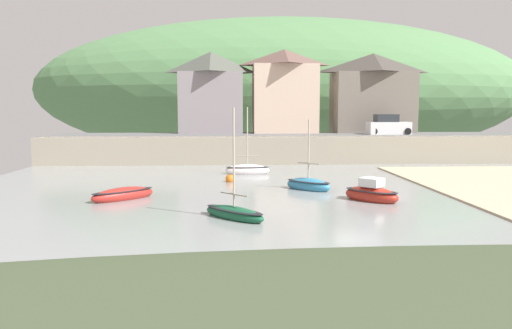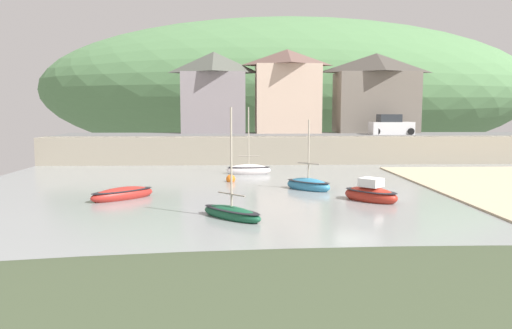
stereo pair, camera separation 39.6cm
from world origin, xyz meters
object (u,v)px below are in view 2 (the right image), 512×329
at_px(sailboat_tall_mast, 232,213).
at_px(parked_car_near_slipway, 391,126).
at_px(sailboat_nearest_shore, 371,194).
at_px(dinghy_open_wooden, 308,185).
at_px(sailboat_far_left, 249,170).
at_px(waterfront_building_centre, 287,91).
at_px(waterfront_building_left, 214,92).
at_px(waterfront_building_right, 376,92).
at_px(rowboat_small_beached, 123,194).
at_px(mooring_buoy, 231,179).

distance_m(sailboat_tall_mast, parked_car_near_slipway, 30.19).
bearing_deg(sailboat_nearest_shore, dinghy_open_wooden, 172.31).
height_order(sailboat_far_left, dinghy_open_wooden, sailboat_far_left).
xyz_separation_m(waterfront_building_centre, sailboat_far_left, (-4.39, -15.27, -6.46)).
bearing_deg(waterfront_building_left, sailboat_far_left, -77.99).
bearing_deg(dinghy_open_wooden, sailboat_tall_mast, -78.06).
distance_m(waterfront_building_right, rowboat_small_beached, 33.49).
xyz_separation_m(sailboat_tall_mast, sailboat_nearest_shore, (7.32, 3.95, 0.11)).
distance_m(sailboat_tall_mast, mooring_buoy, 11.14).
bearing_deg(waterfront_building_right, sailboat_nearest_shore, -105.93).
distance_m(waterfront_building_left, parked_car_near_slipway, 18.24).
height_order(waterfront_building_left, mooring_buoy, waterfront_building_left).
height_order(waterfront_building_centre, sailboat_far_left, waterfront_building_centre).
distance_m(sailboat_nearest_shore, sailboat_far_left, 12.82).
xyz_separation_m(rowboat_small_beached, sailboat_nearest_shore, (13.26, -1.02, 0.10)).
bearing_deg(waterfront_building_centre, rowboat_small_beached, -114.20).
distance_m(parked_car_near_slipway, mooring_buoy, 21.54).
relative_size(waterfront_building_right, mooring_buoy, 13.79).
relative_size(waterfront_building_right, sailboat_tall_mast, 1.69).
height_order(sailboat_tall_mast, sailboat_far_left, sailboat_far_left).
height_order(waterfront_building_centre, sailboat_nearest_shore, waterfront_building_centre).
distance_m(waterfront_building_centre, parked_car_near_slipway, 11.27).
relative_size(waterfront_building_left, dinghy_open_wooden, 1.89).
xyz_separation_m(sailboat_tall_mast, rowboat_small_beached, (-5.94, 4.97, 0.01)).
bearing_deg(sailboat_nearest_shore, parked_car_near_slipway, 115.99).
xyz_separation_m(waterfront_building_right, sailboat_far_left, (-13.77, -15.27, -6.29)).
distance_m(waterfront_building_centre, rowboat_small_beached, 28.66).
xyz_separation_m(waterfront_building_left, sailboat_far_left, (3.25, -15.27, -6.34)).
relative_size(sailboat_tall_mast, sailboat_nearest_shore, 1.62).
height_order(rowboat_small_beached, dinghy_open_wooden, dinghy_open_wooden).
distance_m(waterfront_building_left, dinghy_open_wooden, 24.53).
height_order(waterfront_building_centre, waterfront_building_right, waterfront_building_centre).
height_order(sailboat_far_left, parked_car_near_slipway, sailboat_far_left).
bearing_deg(dinghy_open_wooden, waterfront_building_right, 107.99).
bearing_deg(sailboat_tall_mast, waterfront_building_right, 109.49).
xyz_separation_m(waterfront_building_centre, parked_car_near_slipway, (9.70, -4.50, -3.57)).
height_order(sailboat_tall_mast, rowboat_small_beached, sailboat_tall_mast).
relative_size(waterfront_building_centre, waterfront_building_right, 1.00).
xyz_separation_m(sailboat_far_left, mooring_buoy, (-1.29, -4.02, -0.13)).
distance_m(waterfront_building_left, waterfront_building_centre, 7.64).
relative_size(sailboat_nearest_shore, mooring_buoy, 5.05).
relative_size(waterfront_building_left, sailboat_nearest_shore, 2.65).
distance_m(waterfront_building_left, sailboat_tall_mast, 31.16).
xyz_separation_m(waterfront_building_centre, sailboat_tall_mast, (-5.50, -30.42, -6.52)).
distance_m(rowboat_small_beached, sailboat_nearest_shore, 13.30).
relative_size(sailboat_nearest_shore, sailboat_far_left, 0.60).
distance_m(waterfront_building_right, sailboat_nearest_shore, 28.23).
distance_m(waterfront_building_left, waterfront_building_right, 17.02).
height_order(sailboat_tall_mast, sailboat_nearest_shore, sailboat_tall_mast).
bearing_deg(waterfront_building_right, rowboat_small_beached, -129.29).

